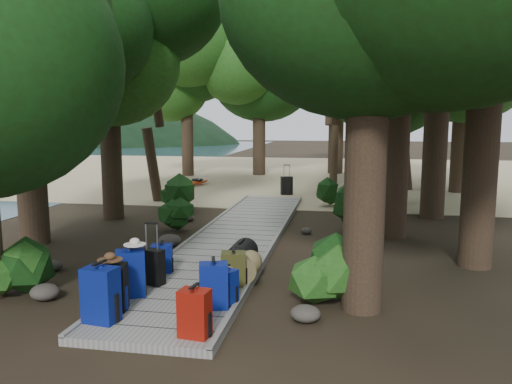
% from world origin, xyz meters
% --- Properties ---
extents(ground, '(120.00, 120.00, 0.00)m').
position_xyz_m(ground, '(0.00, 0.00, 0.00)').
color(ground, '#302218').
rests_on(ground, ground).
extents(sand_beach, '(40.00, 22.00, 0.02)m').
position_xyz_m(sand_beach, '(0.00, 16.00, 0.01)').
color(sand_beach, tan).
rests_on(sand_beach, ground).
extents(distant_hill, '(32.00, 16.00, 12.00)m').
position_xyz_m(distant_hill, '(-40.00, 48.00, 0.00)').
color(distant_hill, black).
rests_on(distant_hill, ground).
extents(boardwalk, '(2.00, 12.00, 0.12)m').
position_xyz_m(boardwalk, '(0.00, 1.00, 0.06)').
color(boardwalk, gray).
rests_on(boardwalk, ground).
extents(backpack_left_a, '(0.48, 0.37, 0.84)m').
position_xyz_m(backpack_left_a, '(-0.70, -4.44, 0.54)').
color(backpack_left_a, navy).
rests_on(backpack_left_a, boardwalk).
extents(backpack_left_b, '(0.45, 0.35, 0.75)m').
position_xyz_m(backpack_left_b, '(-0.74, -4.02, 0.50)').
color(backpack_left_b, black).
rests_on(backpack_left_b, boardwalk).
extents(backpack_left_c, '(0.52, 0.46, 0.80)m').
position_xyz_m(backpack_left_c, '(-0.72, -3.43, 0.52)').
color(backpack_left_c, navy).
rests_on(backpack_left_c, boardwalk).
extents(backpack_left_d, '(0.41, 0.34, 0.56)m').
position_xyz_m(backpack_left_d, '(-0.70, -2.17, 0.40)').
color(backpack_left_d, navy).
rests_on(backpack_left_d, boardwalk).
extents(backpack_right_a, '(0.41, 0.31, 0.67)m').
position_xyz_m(backpack_right_a, '(0.68, -4.66, 0.46)').
color(backpack_right_a, maroon).
rests_on(backpack_right_a, boardwalk).
extents(backpack_right_b, '(0.47, 0.39, 0.74)m').
position_xyz_m(backpack_right_b, '(0.67, -3.68, 0.49)').
color(backpack_right_b, navy).
rests_on(backpack_right_b, boardwalk).
extents(backpack_right_c, '(0.40, 0.36, 0.58)m').
position_xyz_m(backpack_right_c, '(0.79, -3.47, 0.41)').
color(backpack_right_c, navy).
rests_on(backpack_right_c, boardwalk).
extents(backpack_right_d, '(0.45, 0.36, 0.61)m').
position_xyz_m(backpack_right_d, '(0.72, -2.63, 0.43)').
color(backpack_right_d, '#3D3C16').
rests_on(backpack_right_d, boardwalk).
extents(duffel_right_khaki, '(0.67, 0.79, 0.44)m').
position_xyz_m(duffel_right_khaki, '(0.76, -2.34, 0.34)').
color(duffel_right_khaki, olive).
rests_on(duffel_right_khaki, boardwalk).
extents(duffel_right_black, '(0.49, 0.77, 0.47)m').
position_xyz_m(duffel_right_black, '(0.65, -1.63, 0.36)').
color(duffel_right_black, black).
rests_on(duffel_right_black, boardwalk).
extents(suitcase_on_boardwalk, '(0.42, 0.30, 0.59)m').
position_xyz_m(suitcase_on_boardwalk, '(-0.60, -2.85, 0.42)').
color(suitcase_on_boardwalk, black).
rests_on(suitcase_on_boardwalk, boardwalk).
extents(lone_suitcase_on_sand, '(0.49, 0.37, 0.69)m').
position_xyz_m(lone_suitcase_on_sand, '(0.32, 8.28, 0.36)').
color(lone_suitcase_on_sand, black).
rests_on(lone_suitcase_on_sand, sand_beach).
extents(hat_brown, '(0.35, 0.35, 0.11)m').
position_xyz_m(hat_brown, '(-0.73, -4.07, 0.93)').
color(hat_brown, '#51351E').
rests_on(hat_brown, backpack_left_b).
extents(hat_white, '(0.34, 0.34, 0.11)m').
position_xyz_m(hat_white, '(-0.66, -3.37, 0.98)').
color(hat_white, silver).
rests_on(hat_white, backpack_left_c).
extents(kayak, '(1.71, 3.63, 0.36)m').
position_xyz_m(kayak, '(-3.82, 10.30, 0.20)').
color(kayak, '#B3340F').
rests_on(kayak, sand_beach).
extents(sun_lounger, '(0.73, 1.83, 0.58)m').
position_xyz_m(sun_lounger, '(3.23, 9.05, 0.31)').
color(sun_lounger, silver).
rests_on(sun_lounger, sand_beach).
extents(tree_right_a, '(5.14, 5.14, 8.57)m').
position_xyz_m(tree_right_a, '(2.78, -3.05, 4.29)').
color(tree_right_a, black).
rests_on(tree_right_a, ground).
extents(tree_right_b, '(5.00, 5.00, 8.92)m').
position_xyz_m(tree_right_b, '(5.02, -0.38, 4.46)').
color(tree_right_b, black).
rests_on(tree_right_b, ground).
extents(tree_right_c, '(5.16, 5.16, 8.93)m').
position_xyz_m(tree_right_c, '(3.68, 1.94, 4.46)').
color(tree_right_c, black).
rests_on(tree_right_c, ground).
extents(tree_right_d, '(5.30, 5.30, 9.71)m').
position_xyz_m(tree_right_d, '(5.01, 4.58, 4.85)').
color(tree_right_d, black).
rests_on(tree_right_d, ground).
extents(tree_right_e, '(4.48, 4.48, 8.06)m').
position_xyz_m(tree_right_e, '(4.28, 7.16, 4.03)').
color(tree_right_e, black).
rests_on(tree_right_e, ground).
extents(tree_right_f, '(5.44, 5.44, 9.72)m').
position_xyz_m(tree_right_f, '(6.88, 10.18, 4.86)').
color(tree_right_f, black).
rests_on(tree_right_f, ground).
extents(tree_left_b, '(5.25, 5.25, 9.45)m').
position_xyz_m(tree_left_b, '(-4.52, -0.24, 4.73)').
color(tree_left_b, black).
rests_on(tree_left_b, ground).
extents(tree_left_c, '(4.81, 4.81, 8.36)m').
position_xyz_m(tree_left_c, '(-4.10, 2.89, 4.18)').
color(tree_left_c, black).
rests_on(tree_left_c, ground).
extents(tree_back_a, '(5.37, 5.37, 9.29)m').
position_xyz_m(tree_back_a, '(-1.92, 15.05, 4.64)').
color(tree_back_a, black).
rests_on(tree_back_a, ground).
extents(tree_back_b, '(6.31, 6.31, 11.26)m').
position_xyz_m(tree_back_b, '(1.96, 16.48, 5.63)').
color(tree_back_b, black).
rests_on(tree_back_b, ground).
extents(tree_back_c, '(5.38, 5.38, 9.69)m').
position_xyz_m(tree_back_c, '(4.60, 15.10, 4.85)').
color(tree_back_c, black).
rests_on(tree_back_c, ground).
extents(tree_back_d, '(5.11, 5.11, 8.52)m').
position_xyz_m(tree_back_d, '(-5.44, 14.00, 4.26)').
color(tree_back_d, black).
rests_on(tree_back_d, ground).
extents(palm_right_a, '(4.77, 4.77, 8.12)m').
position_xyz_m(palm_right_a, '(3.32, 5.91, 4.06)').
color(palm_right_a, '#134416').
rests_on(palm_right_a, ground).
extents(palm_right_b, '(4.66, 4.66, 9.00)m').
position_xyz_m(palm_right_b, '(5.02, 10.82, 4.50)').
color(palm_right_b, '#134416').
rests_on(palm_right_b, ground).
extents(palm_right_c, '(4.87, 4.87, 7.74)m').
position_xyz_m(palm_right_c, '(2.24, 12.59, 3.87)').
color(palm_right_c, '#134416').
rests_on(palm_right_c, ground).
extents(palm_left_a, '(4.87, 4.87, 7.75)m').
position_xyz_m(palm_left_a, '(-4.23, 5.95, 3.87)').
color(palm_left_a, '#134416').
rests_on(palm_left_a, ground).
extents(rock_left_a, '(0.47, 0.42, 0.26)m').
position_xyz_m(rock_left_a, '(-2.13, -3.54, 0.13)').
color(rock_left_a, '#4C473F').
rests_on(rock_left_a, ground).
extents(rock_left_b, '(0.36, 0.33, 0.20)m').
position_xyz_m(rock_left_b, '(-2.89, -2.11, 0.10)').
color(rock_left_b, '#4C473F').
rests_on(rock_left_b, ground).
extents(rock_left_c, '(0.52, 0.46, 0.28)m').
position_xyz_m(rock_left_c, '(-1.35, 0.02, 0.14)').
color(rock_left_c, '#4C473F').
rests_on(rock_left_c, ground).
extents(rock_left_d, '(0.33, 0.30, 0.18)m').
position_xyz_m(rock_left_d, '(-1.82, 2.85, 0.09)').
color(rock_left_d, '#4C473F').
rests_on(rock_left_d, ground).
extents(rock_right_a, '(0.43, 0.39, 0.24)m').
position_xyz_m(rock_right_a, '(1.99, -3.67, 0.12)').
color(rock_right_a, '#4C473F').
rests_on(rock_right_a, ground).
extents(rock_right_b, '(0.41, 0.37, 0.23)m').
position_xyz_m(rock_right_b, '(2.69, -1.46, 0.11)').
color(rock_right_b, '#4C473F').
rests_on(rock_right_b, ground).
extents(rock_right_c, '(0.29, 0.26, 0.16)m').
position_xyz_m(rock_right_c, '(1.57, 1.84, 0.08)').
color(rock_right_c, '#4C473F').
rests_on(rock_right_c, ground).
extents(rock_right_d, '(0.49, 0.44, 0.27)m').
position_xyz_m(rock_right_d, '(2.65, 4.45, 0.14)').
color(rock_right_d, '#4C473F').
rests_on(rock_right_d, ground).
extents(shrub_left_a, '(0.98, 0.98, 0.88)m').
position_xyz_m(shrub_left_a, '(-2.73, -3.49, 0.44)').
color(shrub_left_a, '#1B4815').
rests_on(shrub_left_a, ground).
extents(shrub_left_b, '(0.89, 0.89, 0.80)m').
position_xyz_m(shrub_left_b, '(-1.67, 1.44, 0.40)').
color(shrub_left_b, '#1B4815').
rests_on(shrub_left_b, ground).
extents(shrub_left_c, '(1.32, 1.32, 1.19)m').
position_xyz_m(shrub_left_c, '(-2.72, 4.58, 0.59)').
color(shrub_left_c, '#1B4815').
rests_on(shrub_left_c, ground).
extents(shrub_right_a, '(1.10, 1.10, 0.99)m').
position_xyz_m(shrub_right_a, '(2.24, -2.77, 0.49)').
color(shrub_right_a, '#1B4815').
rests_on(shrub_right_a, ground).
extents(shrub_right_b, '(1.44, 1.44, 1.30)m').
position_xyz_m(shrub_right_b, '(2.88, 2.40, 0.65)').
color(shrub_right_b, '#1B4815').
rests_on(shrub_right_b, ground).
extents(shrub_right_c, '(0.89, 0.89, 0.80)m').
position_xyz_m(shrub_right_c, '(2.00, 5.97, 0.40)').
color(shrub_right_c, '#1B4815').
rests_on(shrub_right_c, ground).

